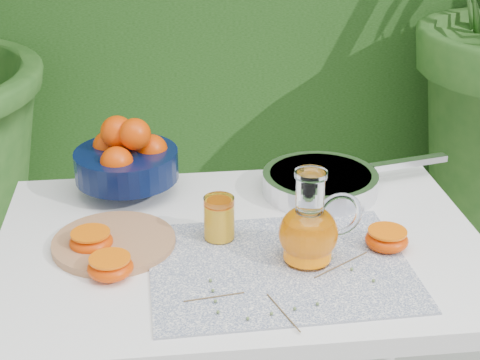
{
  "coord_description": "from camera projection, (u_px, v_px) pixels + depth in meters",
  "views": [
    {
      "loc": [
        -0.25,
        -1.38,
        1.5
      ],
      "look_at": [
        -0.09,
        -0.06,
        0.88
      ],
      "focal_mm": 55.0,
      "sensor_mm": 36.0,
      "label": 1
    }
  ],
  "objects": [
    {
      "name": "orange_halves",
      "position": [
        198.0,
        249.0,
        1.44
      ],
      "size": [
        0.69,
        0.21,
        0.04
      ],
      "color": "#DA4502",
      "rests_on": "white_table"
    },
    {
      "name": "placemat",
      "position": [
        280.0,
        266.0,
        1.42
      ],
      "size": [
        0.51,
        0.4,
        0.0
      ],
      "primitive_type": "cube",
      "rotation": [
        0.0,
        0.0,
        0.03
      ],
      "color": "#0D1F4C",
      "rests_on": "white_table"
    },
    {
      "name": "juice_pitcher",
      "position": [
        310.0,
        230.0,
        1.41
      ],
      "size": [
        0.17,
        0.12,
        0.19
      ],
      "color": "white",
      "rests_on": "white_table"
    },
    {
      "name": "cutting_board",
      "position": [
        114.0,
        243.0,
        1.49
      ],
      "size": [
        0.26,
        0.26,
        0.02
      ],
      "primitive_type": "cylinder",
      "rotation": [
        0.0,
        0.0,
        -0.05
      ],
      "color": "#AD7E4E",
      "rests_on": "white_table"
    },
    {
      "name": "saute_pan",
      "position": [
        322.0,
        182.0,
        1.71
      ],
      "size": [
        0.49,
        0.32,
        0.05
      ],
      "color": "silver",
      "rests_on": "white_table"
    },
    {
      "name": "fruit_bowl",
      "position": [
        127.0,
        158.0,
        1.68
      ],
      "size": [
        0.3,
        0.3,
        0.19
      ],
      "color": "black",
      "rests_on": "white_table"
    },
    {
      "name": "thyme_sprigs",
      "position": [
        284.0,
        289.0,
        1.34
      ],
      "size": [
        0.37,
        0.27,
        0.01
      ],
      "color": "brown",
      "rests_on": "white_table"
    },
    {
      "name": "juice_tumbler",
      "position": [
        219.0,
        219.0,
        1.49
      ],
      "size": [
        0.08,
        0.08,
        0.09
      ],
      "color": "white",
      "rests_on": "white_table"
    },
    {
      "name": "white_table",
      "position": [
        241.0,
        275.0,
        1.54
      ],
      "size": [
        1.0,
        0.7,
        0.75
      ],
      "color": "white",
      "rests_on": "ground"
    }
  ]
}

